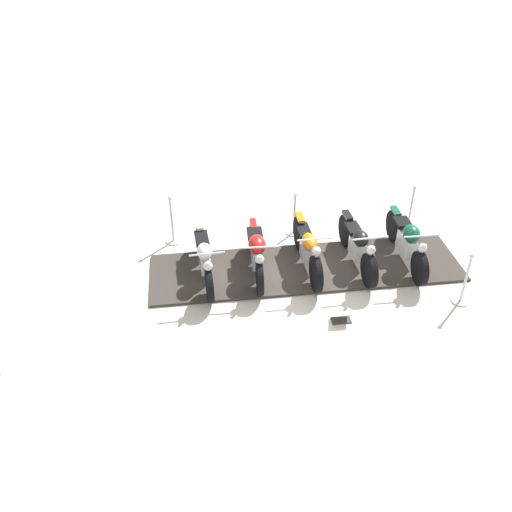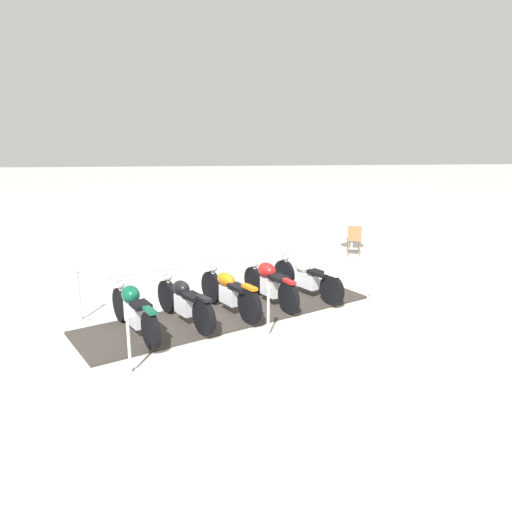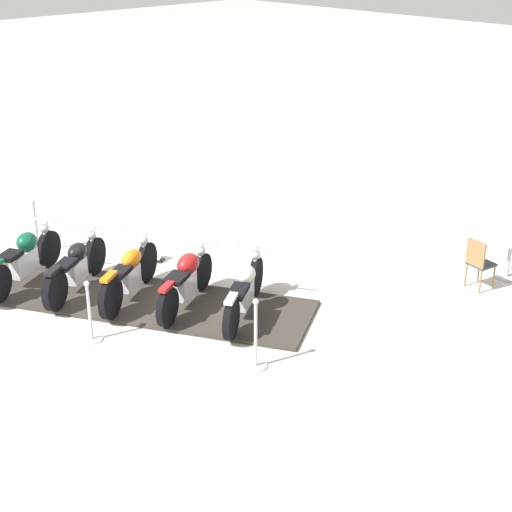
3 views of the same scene
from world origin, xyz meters
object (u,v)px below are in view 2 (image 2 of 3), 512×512
Objects in this scene: motorcycle_forest at (133,309)px; stanchion_right_rear at (80,305)px; stanchion_left_rear at (130,357)px; motorcycle_cream at (306,276)px; info_placard at (182,293)px; cafe_chair_near_table at (354,239)px; motorcycle_copper at (229,291)px; stanchion_left_mid at (268,321)px; stanchion_left_front at (371,294)px; motorcycle_black at (184,301)px; cafe_table at (352,232)px; motorcycle_maroon at (269,282)px.

motorcycle_forest is 1.52m from stanchion_right_rear.
stanchion_left_rear is (0.15, -1.57, -0.23)m from motorcycle_forest.
motorcycle_cream reaches higher than info_placard.
motorcycle_forest reaches higher than stanchion_left_rear.
motorcycle_cream reaches higher than cafe_chair_near_table.
motorcycle_copper is at bearing -89.65° from motorcycle_forest.
motorcycle_copper is 1.91× the size of stanchion_left_mid.
motorcycle_black is at bearing -172.09° from stanchion_left_front.
stanchion_left_mid is (2.36, 1.30, 0.01)m from stanchion_left_rear.
motorcycle_cream is at bearing 161.22° from cafe_chair_near_table.
cafe_chair_near_table is at bearing -73.49° from motorcycle_forest.
cafe_table is (5.90, 6.50, 0.04)m from motorcycle_forest.
motorcycle_maroon is 5.93m from cafe_table.
info_placard is at bearing -46.61° from motorcycle_forest.
motorcycle_cream is 1.03m from motorcycle_maroon.
motorcycle_forest is 2.04× the size of stanchion_left_rear.
motorcycle_forest is at bearing 95.59° from stanchion_left_rear.
stanchion_right_rear reaches higher than motorcycle_forest.
motorcycle_forest reaches higher than cafe_chair_near_table.
cafe_table is at bearing 63.36° from stanchion_left_mid.
stanchion_left_rear is 3.90m from info_placard.
motorcycle_maroon is at bearing 155.20° from cafe_chair_near_table.
cafe_chair_near_table is (0.88, 4.65, 0.18)m from stanchion_left_front.
stanchion_right_rear reaches higher than info_placard.
stanchion_left_mid is at bearing 178.70° from motorcycle_copper.
motorcycle_black is (-0.91, -0.50, -0.02)m from motorcycle_copper.
stanchion_left_front is at bearing -100.76° from cafe_table.
cafe_chair_near_table is at bearing 79.30° from stanchion_left_front.
stanchion_left_mid is 3.10m from info_placard.
stanchion_left_rear is at bearing 113.53° from motorcycle_maroon.
motorcycle_black reaches higher than stanchion_left_mid.
stanchion_left_rear is 2.82m from stanchion_right_rear.
stanchion_left_front is 5.56m from cafe_table.
info_placard is at bearing 41.73° from motorcycle_maroon.
stanchion_left_front is at bearing -179.61° from cafe_chair_near_table.
motorcycle_copper is at bearing -92.37° from motorcycle_black.
motorcycle_copper is 1.03m from motorcycle_black.
motorcycle_forest is at bearing 173.96° from stanchion_left_mid.
motorcycle_cream is at bearing -92.24° from motorcycle_black.
motorcycle_forest is 8.78m from cafe_table.
motorcycle_forest is at bearing -132.25° from cafe_table.
motorcycle_cream is 1.76× the size of stanchion_left_front.
stanchion_right_rear is 1.06× the size of stanchion_left_mid.
stanchion_left_rear is 2.47× the size of info_placard.
motorcycle_black is at bearing 148.18° from cafe_chair_near_table.
motorcycle_copper is 3.06m from stanchion_left_front.
stanchion_left_mid is at bearing 146.74° from motorcycle_maroon.
cafe_table is (5.75, 8.07, 0.27)m from stanchion_left_rear.
cafe_chair_near_table is at bearing -101.09° from cafe_table.
motorcycle_maroon reaches higher than cafe_table.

